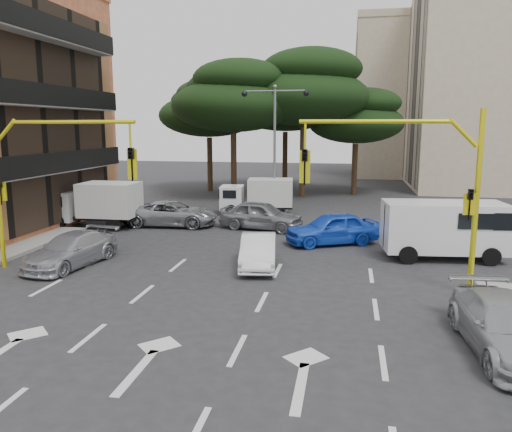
{
  "coord_description": "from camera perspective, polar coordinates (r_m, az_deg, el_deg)",
  "views": [
    {
      "loc": [
        4.56,
        -14.75,
        5.46
      ],
      "look_at": [
        0.66,
        6.21,
        1.6
      ],
      "focal_mm": 35.0,
      "sensor_mm": 36.0,
      "label": 1
    }
  ],
  "objects": [
    {
      "name": "ground",
      "position": [
        16.38,
        -6.33,
        -9.28
      ],
      "size": [
        120.0,
        120.0,
        0.0
      ],
      "primitive_type": "plane",
      "color": "#28282B",
      "rests_on": "ground"
    },
    {
      "name": "pine_left_near",
      "position": [
        37.74,
        -2.55,
        13.51
      ],
      "size": [
        9.15,
        9.15,
        10.23
      ],
      "color": "#382616",
      "rests_on": "ground"
    },
    {
      "name": "box_truck_a",
      "position": [
        28.54,
        -17.96,
        1.23
      ],
      "size": [
        5.03,
        2.19,
        2.45
      ],
      "primitive_type": null,
      "rotation": [
        0.0,
        0.0,
        1.59
      ],
      "color": "silver",
      "rests_on": "ground"
    },
    {
      "name": "pine_back",
      "position": [
        44.1,
        3.47,
        13.03
      ],
      "size": [
        9.15,
        9.15,
        10.23
      ],
      "color": "#382616",
      "rests_on": "ground"
    },
    {
      "name": "pine_right",
      "position": [
        40.72,
        11.48,
        11.13
      ],
      "size": [
        7.49,
        7.49,
        8.37
      ],
      "color": "#382616",
      "rests_on": "ground"
    },
    {
      "name": "signal_mast_left",
      "position": [
        20.3,
        -23.63,
        4.95
      ],
      "size": [
        5.79,
        0.37,
        6.0
      ],
      "color": "yellow",
      "rests_on": "ground"
    },
    {
      "name": "car_silver_cross_a",
      "position": [
        27.93,
        -9.52,
        0.27
      ],
      "size": [
        5.02,
        2.54,
        1.36
      ],
      "primitive_type": "imported",
      "rotation": [
        0.0,
        0.0,
        1.63
      ],
      "color": "#929599",
      "rests_on": "ground"
    },
    {
      "name": "car_blue_compact",
      "position": [
        23.55,
        8.66,
        -1.41
      ],
      "size": [
        4.69,
        3.47,
        1.48
      ],
      "primitive_type": "imported",
      "rotation": [
        0.0,
        0.0,
        -1.12
      ],
      "color": "blue",
      "rests_on": "ground"
    },
    {
      "name": "pine_center",
      "position": [
        38.97,
        5.55,
        14.39
      ],
      "size": [
        9.98,
        9.98,
        11.16
      ],
      "color": "#382616",
      "rests_on": "ground"
    },
    {
      "name": "car_silver_cross_b",
      "position": [
        26.62,
        0.61,
        0.09
      ],
      "size": [
        4.73,
        2.66,
        1.52
      ],
      "primitive_type": "imported",
      "rotation": [
        0.0,
        0.0,
        1.37
      ],
      "color": "gray",
      "rests_on": "ground"
    },
    {
      "name": "car_silver_parked",
      "position": [
        13.82,
        26.64,
        -11.19
      ],
      "size": [
        2.23,
        4.71,
        1.33
      ],
      "primitive_type": "imported",
      "rotation": [
        0.0,
        0.0,
        0.08
      ],
      "color": "#A2A5AA",
      "rests_on": "ground"
    },
    {
      "name": "street_lamp_center",
      "position": [
        31.09,
        2.16,
        10.2
      ],
      "size": [
        4.16,
        0.36,
        7.77
      ],
      "color": "slate",
      "rests_on": "median_strip"
    },
    {
      "name": "car_white_hatch",
      "position": [
        19.59,
        0.27,
        -4.02
      ],
      "size": [
        1.86,
        3.97,
        1.26
      ],
      "primitive_type": "imported",
      "rotation": [
        0.0,
        0.0,
        0.14
      ],
      "color": "white",
      "rests_on": "ground"
    },
    {
      "name": "van_white",
      "position": [
        22.11,
        20.61,
        -1.49
      ],
      "size": [
        5.03,
        2.67,
        2.41
      ],
      "primitive_type": null,
      "rotation": [
        0.0,
        0.0,
        -1.47
      ],
      "color": "white",
      "rests_on": "ground"
    },
    {
      "name": "car_silver_wagon",
      "position": [
        21.03,
        -20.39,
        -3.65
      ],
      "size": [
        2.47,
        4.63,
        1.28
      ],
      "primitive_type": "imported",
      "rotation": [
        0.0,
        0.0,
        -0.16
      ],
      "color": "#AAABB2",
      "rests_on": "ground"
    },
    {
      "name": "pine_left_far",
      "position": [
        42.33,
        -5.34,
        12.19
      ],
      "size": [
        8.32,
        8.32,
        9.3
      ],
      "color": "#382616",
      "rests_on": "ground"
    },
    {
      "name": "box_truck_b",
      "position": [
        31.06,
        0.15,
        2.23
      ],
      "size": [
        4.73,
        2.4,
        2.24
      ],
      "primitive_type": null,
      "rotation": [
        0.0,
        0.0,
        1.68
      ],
      "color": "white",
      "rests_on": "ground"
    },
    {
      "name": "signal_mast_right",
      "position": [
        16.96,
        18.16,
        4.42
      ],
      "size": [
        5.79,
        0.37,
        6.0
      ],
      "color": "yellow",
      "rests_on": "ground"
    },
    {
      "name": "apartment_beige_far",
      "position": [
        59.42,
        19.14,
        12.5
      ],
      "size": [
        16.2,
        12.15,
        16.7
      ],
      "color": "#BAA88B",
      "rests_on": "ground"
    },
    {
      "name": "median_strip",
      "position": [
        31.55,
        2.09,
        0.43
      ],
      "size": [
        1.4,
        6.0,
        0.15
      ],
      "primitive_type": "cube",
      "color": "gray",
      "rests_on": "ground"
    }
  ]
}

